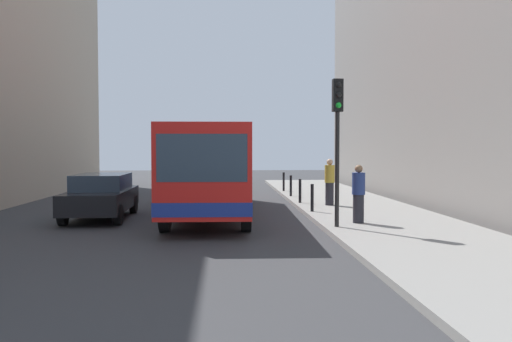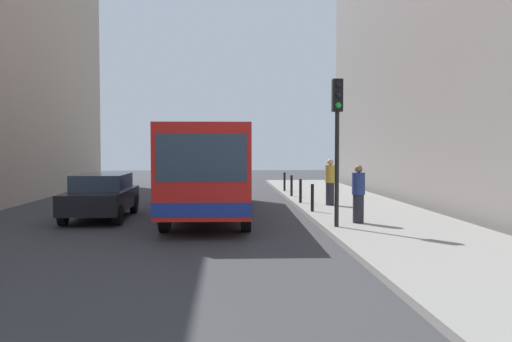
{
  "view_description": "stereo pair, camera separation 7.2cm",
  "coord_description": "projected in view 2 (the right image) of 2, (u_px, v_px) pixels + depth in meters",
  "views": [
    {
      "loc": [
        0.42,
        -16.19,
        2.34
      ],
      "look_at": [
        1.42,
        0.49,
        1.62
      ],
      "focal_mm": 37.15,
      "sensor_mm": 36.0,
      "label": 1
    },
    {
      "loc": [
        0.49,
        -16.19,
        2.34
      ],
      "look_at": [
        1.42,
        0.49,
        1.62
      ],
      "focal_mm": 37.15,
      "sensor_mm": 36.0,
      "label": 2
    }
  ],
  "objects": [
    {
      "name": "bollard_far",
      "position": [
        292.0,
        186.0,
        24.18
      ],
      "size": [
        0.11,
        0.11,
        0.95
      ],
      "primitive_type": "cylinder",
      "color": "black",
      "rests_on": "sidewalk"
    },
    {
      "name": "traffic_light",
      "position": [
        337.0,
        124.0,
        14.63
      ],
      "size": [
        0.28,
        0.33,
        4.1
      ],
      "color": "black",
      "rests_on": "sidewalk"
    },
    {
      "name": "ground_plane",
      "position": [
        211.0,
        224.0,
        16.23
      ],
      "size": [
        80.0,
        80.0,
        0.0
      ],
      "primitive_type": "plane",
      "color": "#38383A"
    },
    {
      "name": "bollard_mid",
      "position": [
        301.0,
        191.0,
        21.24
      ],
      "size": [
        0.11,
        0.11,
        0.95
      ],
      "primitive_type": "cylinder",
      "color": "black",
      "rests_on": "sidewalk"
    },
    {
      "name": "bollard_near",
      "position": [
        312.0,
        198.0,
        18.3
      ],
      "size": [
        0.11,
        0.11,
        0.95
      ],
      "primitive_type": "cylinder",
      "color": "black",
      "rests_on": "sidewalk"
    },
    {
      "name": "pedestrian_mid_sidewalk",
      "position": [
        330.0,
        182.0,
        20.31
      ],
      "size": [
        0.38,
        0.38,
        1.78
      ],
      "rotation": [
        0.0,
        0.0,
        3.08
      ],
      "color": "#26262D",
      "rests_on": "sidewalk"
    },
    {
      "name": "car_beside_bus",
      "position": [
        102.0,
        195.0,
        17.54
      ],
      "size": [
        1.91,
        4.43,
        1.48
      ],
      "rotation": [
        0.0,
        0.0,
        3.16
      ],
      "color": "black",
      "rests_on": "ground"
    },
    {
      "name": "pedestrian_near_signal",
      "position": [
        358.0,
        194.0,
        15.48
      ],
      "size": [
        0.38,
        0.38,
        1.7
      ],
      "rotation": [
        0.0,
        0.0,
        5.36
      ],
      "color": "#26262D",
      "rests_on": "sidewalk"
    },
    {
      "name": "building_right",
      "position": [
        510.0,
        28.0,
        20.55
      ],
      "size": [
        7.0,
        32.0,
        14.05
      ],
      "primitive_type": "cube",
      "color": "gray",
      "rests_on": "ground"
    },
    {
      "name": "car_behind_bus",
      "position": [
        203.0,
        178.0,
        27.73
      ],
      "size": [
        2.04,
        4.48,
        1.48
      ],
      "rotation": [
        0.0,
        0.0,
        3.19
      ],
      "color": "navy",
      "rests_on": "ground"
    },
    {
      "name": "bollard_farthest",
      "position": [
        285.0,
        182.0,
        27.12
      ],
      "size": [
        0.11,
        0.11,
        0.95
      ],
      "primitive_type": "cylinder",
      "color": "black",
      "rests_on": "sidewalk"
    },
    {
      "name": "sidewalk",
      "position": [
        384.0,
        221.0,
        16.52
      ],
      "size": [
        4.4,
        40.0,
        0.15
      ],
      "primitive_type": "cube",
      "color": "gray",
      "rests_on": "ground"
    },
    {
      "name": "bus",
      "position": [
        212.0,
        166.0,
        18.74
      ],
      "size": [
        2.73,
        11.07,
        3.0
      ],
      "rotation": [
        0.0,
        0.0,
        3.12
      ],
      "color": "red",
      "rests_on": "ground"
    }
  ]
}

